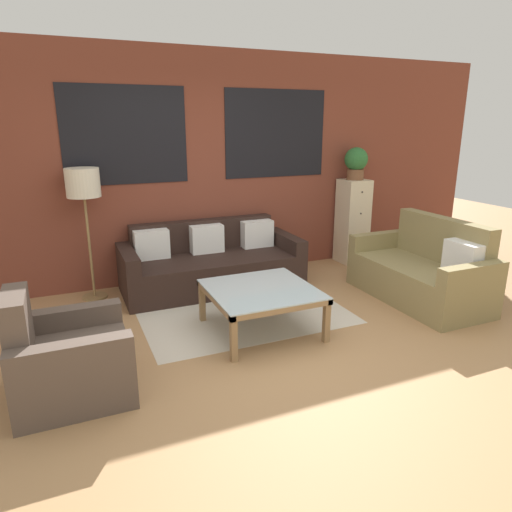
% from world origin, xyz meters
% --- Properties ---
extents(ground_plane, '(16.00, 16.00, 0.00)m').
position_xyz_m(ground_plane, '(0.00, 0.00, 0.00)').
color(ground_plane, '#AD7F51').
extents(wall_back_brick, '(8.40, 0.09, 2.80)m').
position_xyz_m(wall_back_brick, '(0.00, 2.44, 1.41)').
color(wall_back_brick, brown).
rests_on(wall_back_brick, ground_plane).
extents(rug, '(2.12, 1.76, 0.00)m').
position_xyz_m(rug, '(-0.06, 1.19, 0.00)').
color(rug, beige).
rests_on(rug, ground_plane).
extents(couch_dark, '(2.13, 0.88, 0.78)m').
position_xyz_m(couch_dark, '(-0.12, 1.95, 0.28)').
color(couch_dark, black).
rests_on(couch_dark, ground_plane).
extents(settee_vintage, '(0.80, 1.59, 0.92)m').
position_xyz_m(settee_vintage, '(1.95, 0.62, 0.31)').
color(settee_vintage, olive).
rests_on(settee_vintage, ground_plane).
extents(armchair_corner, '(0.80, 0.78, 0.84)m').
position_xyz_m(armchair_corner, '(-1.79, 0.15, 0.28)').
color(armchair_corner, brown).
rests_on(armchair_corner, ground_plane).
extents(coffee_table, '(0.98, 0.98, 0.44)m').
position_xyz_m(coffee_table, '(-0.06, 0.58, 0.38)').
color(coffee_table, silver).
rests_on(coffee_table, ground_plane).
extents(floor_lamp, '(0.36, 0.36, 1.48)m').
position_xyz_m(floor_lamp, '(-1.47, 2.14, 1.26)').
color(floor_lamp, olive).
rests_on(floor_lamp, ground_plane).
extents(drawer_cabinet, '(0.37, 0.38, 1.18)m').
position_xyz_m(drawer_cabinet, '(2.07, 2.18, 0.59)').
color(drawer_cabinet, beige).
rests_on(drawer_cabinet, ground_plane).
extents(potted_plant, '(0.32, 0.32, 0.44)m').
position_xyz_m(potted_plant, '(2.07, 2.18, 1.42)').
color(potted_plant, brown).
rests_on(potted_plant, drawer_cabinet).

